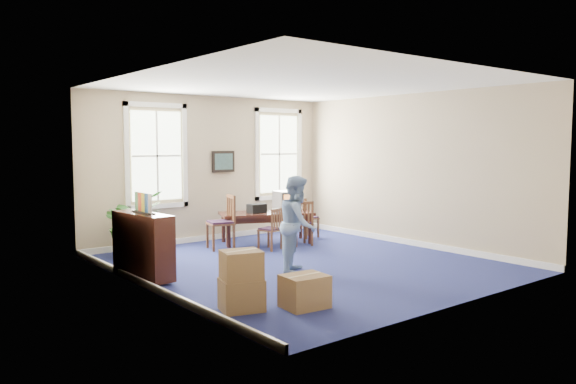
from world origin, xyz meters
TOP-DOWN VIEW (x-y plane):
  - floor at (0.00, 0.00)m, footprint 6.50×6.50m
  - ceiling at (0.00, 0.00)m, footprint 6.50×6.50m
  - wall_back at (0.00, 3.25)m, footprint 6.50×0.00m
  - wall_front at (0.00, -3.25)m, footprint 6.50×0.00m
  - wall_left at (-3.00, 0.00)m, footprint 0.00×6.50m
  - wall_right at (3.00, 0.00)m, footprint 0.00×6.50m
  - baseboard_back at (0.00, 3.22)m, footprint 6.00×0.04m
  - baseboard_left at (-2.97, 0.00)m, footprint 0.04×6.50m
  - baseboard_right at (2.97, 0.00)m, footprint 0.04×6.50m
  - window_left at (-1.30, 3.23)m, footprint 1.40×0.12m
  - window_right at (1.90, 3.23)m, footprint 1.40×0.12m
  - wall_picture at (0.30, 3.20)m, footprint 0.58×0.06m
  - conference_table at (0.72, 2.13)m, footprint 2.16×1.58m
  - crt_tv at (1.30, 2.18)m, footprint 0.56×0.59m
  - game_console at (1.57, 2.13)m, footprint 0.25×0.28m
  - equipment_bag at (0.49, 2.18)m, footprint 0.38×0.25m
  - chair_near_left at (0.32, 1.46)m, footprint 0.47×0.47m
  - chair_near_right at (1.12, 1.46)m, footprint 0.52×0.52m
  - chair_end_left at (-0.45, 2.13)m, footprint 0.60×0.60m
  - chair_end_right at (1.88, 2.13)m, footprint 0.42×0.42m
  - man at (-0.47, -0.38)m, footprint 1.00×0.99m
  - credenza at (-2.75, 0.72)m, footprint 0.51×1.34m
  - brochure_rack at (-2.73, 0.72)m, footprint 0.18×0.78m
  - potted_plant at (-2.12, 2.66)m, footprint 1.23×1.10m
  - cardboard_boxes at (-2.25, -1.55)m, footprint 1.70×1.70m

SIDE VIEW (x-z plane):
  - floor at x=0.00m, z-range 0.00..0.00m
  - baseboard_back at x=0.00m, z-range 0.00..0.12m
  - baseboard_left at x=-2.97m, z-range 0.00..0.12m
  - baseboard_right at x=2.97m, z-range 0.00..0.12m
  - conference_table at x=0.72m, z-range 0.00..0.67m
  - cardboard_boxes at x=-2.25m, z-range 0.00..0.83m
  - chair_near_left at x=0.32m, z-range 0.00..0.85m
  - chair_end_right at x=1.88m, z-range 0.00..0.93m
  - chair_near_right at x=1.12m, z-range 0.00..0.95m
  - credenza at x=-2.75m, z-range 0.00..1.02m
  - chair_end_left at x=-0.45m, z-range 0.00..1.11m
  - potted_plant at x=-2.12m, z-range 0.00..1.26m
  - game_console at x=1.57m, z-range 0.67..0.73m
  - equipment_bag at x=0.49m, z-range 0.67..0.86m
  - man at x=-0.47m, z-range 0.00..1.62m
  - crt_tv at x=1.30m, z-range 0.67..1.10m
  - brochure_rack at x=-2.73m, z-range 1.02..1.37m
  - wall_back at x=0.00m, z-range -1.65..4.85m
  - wall_front at x=0.00m, z-range -1.65..4.85m
  - wall_left at x=-3.00m, z-range -1.65..4.85m
  - wall_right at x=3.00m, z-range -1.65..4.85m
  - wall_picture at x=0.30m, z-range 1.51..1.99m
  - window_left at x=-1.30m, z-range 0.80..3.00m
  - window_right at x=1.90m, z-range 0.80..3.00m
  - ceiling at x=0.00m, z-range 3.20..3.20m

